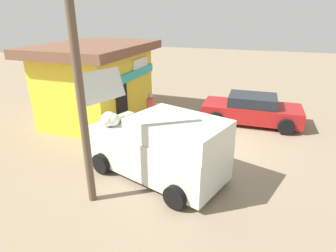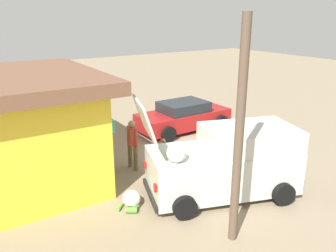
% 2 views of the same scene
% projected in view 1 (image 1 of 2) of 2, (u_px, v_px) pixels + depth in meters
% --- Properties ---
extents(ground_plane, '(60.00, 60.00, 0.00)m').
position_uv_depth(ground_plane, '(213.00, 143.00, 10.95)').
color(ground_plane, gray).
extents(storefront_bar, '(5.78, 4.20, 3.43)m').
position_uv_depth(storefront_bar, '(98.00, 81.00, 12.88)').
color(storefront_bar, yellow).
rests_on(storefront_bar, ground_plane).
extents(delivery_van, '(3.23, 4.87, 2.99)m').
position_uv_depth(delivery_van, '(160.00, 146.00, 8.40)').
color(delivery_van, silver).
rests_on(delivery_van, ground_plane).
extents(parked_sedan, '(2.18, 4.28, 1.31)m').
position_uv_depth(parked_sedan, '(251.00, 110.00, 12.68)').
color(parked_sedan, maroon).
rests_on(parked_sedan, ground_plane).
extents(vendor_standing, '(0.57, 0.38, 1.72)m').
position_uv_depth(vendor_standing, '(151.00, 110.00, 11.49)').
color(vendor_standing, '#726047').
rests_on(vendor_standing, ground_plane).
extents(customer_bending, '(0.70, 0.73, 1.28)m').
position_uv_depth(customer_bending, '(146.00, 126.00, 10.45)').
color(customer_bending, '#726047').
rests_on(customer_bending, ground_plane).
extents(unloaded_banana_pile, '(0.89, 0.86, 0.42)m').
position_uv_depth(unloaded_banana_pile, '(100.00, 146.00, 10.26)').
color(unloaded_banana_pile, silver).
rests_on(unloaded_banana_pile, ground_plane).
extents(paint_bucket, '(0.29, 0.29, 0.40)m').
position_uv_depth(paint_bucket, '(159.00, 107.00, 14.35)').
color(paint_bucket, silver).
rests_on(paint_bucket, ground_plane).
extents(utility_pole, '(0.20, 0.20, 5.14)m').
position_uv_depth(utility_pole, '(82.00, 110.00, 6.68)').
color(utility_pole, brown).
rests_on(utility_pole, ground_plane).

